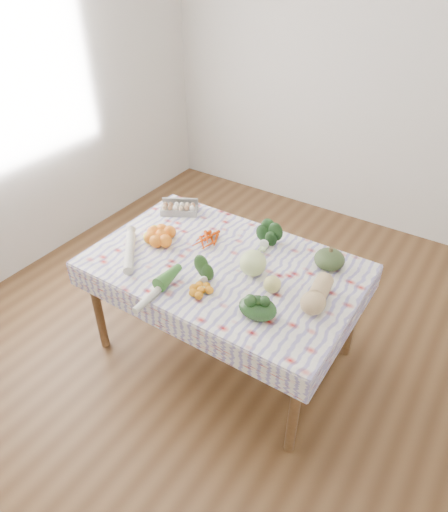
{
  "coord_description": "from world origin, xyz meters",
  "views": [
    {
      "loc": [
        1.24,
        -1.88,
        2.47
      ],
      "look_at": [
        0.0,
        0.0,
        0.82
      ],
      "focal_mm": 32.0,
      "sensor_mm": 36.0,
      "label": 1
    }
  ],
  "objects": [
    {
      "name": "ground",
      "position": [
        0.0,
        0.0,
        0.0
      ],
      "size": [
        4.5,
        4.5,
        0.0
      ],
      "primitive_type": "plane",
      "color": "#50341B",
      "rests_on": "ground"
    },
    {
      "name": "wall_back",
      "position": [
        0.0,
        2.25,
        1.4
      ],
      "size": [
        4.0,
        0.04,
        2.8
      ],
      "primitive_type": "cube",
      "color": "silver",
      "rests_on": "ground"
    },
    {
      "name": "dining_table",
      "position": [
        0.0,
        0.0,
        0.68
      ],
      "size": [
        1.6,
        1.0,
        0.75
      ],
      "color": "brown",
      "rests_on": "ground"
    },
    {
      "name": "tablecloth",
      "position": [
        0.0,
        0.0,
        0.76
      ],
      "size": [
        1.66,
        1.06,
        0.01
      ],
      "primitive_type": "cube",
      "color": "white",
      "rests_on": "dining_table"
    },
    {
      "name": "egg_carton",
      "position": [
        -0.6,
        0.32,
        0.8
      ],
      "size": [
        0.28,
        0.22,
        0.07
      ],
      "primitive_type": "cube",
      "rotation": [
        0.0,
        0.0,
        0.52
      ],
      "color": "#9E9E9A",
      "rests_on": "tablecloth"
    },
    {
      "name": "carrot_bunch",
      "position": [
        -0.22,
        0.14,
        0.78
      ],
      "size": [
        0.23,
        0.21,
        0.03
      ],
      "primitive_type": "cube",
      "rotation": [
        0.0,
        0.0,
        0.22
      ],
      "color": "#CC3700",
      "rests_on": "tablecloth"
    },
    {
      "name": "kale_bunch",
      "position": [
        0.11,
        0.32,
        0.83
      ],
      "size": [
        0.19,
        0.18,
        0.14
      ],
      "primitive_type": "ellipsoid",
      "rotation": [
        0.0,
        0.0,
        0.29
      ],
      "color": "#153413",
      "rests_on": "tablecloth"
    },
    {
      "name": "kabocha_squash",
      "position": [
        0.56,
        0.32,
        0.82
      ],
      "size": [
        0.22,
        0.22,
        0.12
      ],
      "primitive_type": "ellipsoid",
      "rotation": [
        0.0,
        0.0,
        0.2
      ],
      "color": "#364A25",
      "rests_on": "tablecloth"
    },
    {
      "name": "cabbage",
      "position": [
        0.2,
        0.01,
        0.84
      ],
      "size": [
        0.21,
        0.21,
        0.16
      ],
      "primitive_type": "sphere",
      "rotation": [
        0.0,
        0.0,
        -0.34
      ],
      "color": "#C6DB88",
      "rests_on": "tablecloth"
    },
    {
      "name": "butternut_squash",
      "position": [
        0.63,
        -0.02,
        0.83
      ],
      "size": [
        0.17,
        0.31,
        0.14
      ],
      "primitive_type": "ellipsoid",
      "rotation": [
        0.0,
        0.0,
        0.12
      ],
      "color": "tan",
      "rests_on": "tablecloth"
    },
    {
      "name": "orange_cluster",
      "position": [
        -0.48,
        -0.02,
        0.81
      ],
      "size": [
        0.36,
        0.36,
        0.09
      ],
      "primitive_type": "cube",
      "rotation": [
        0.0,
        0.0,
        0.42
      ],
      "color": "orange",
      "rests_on": "tablecloth"
    },
    {
      "name": "broccoli",
      "position": [
        -0.02,
        -0.21,
        0.81
      ],
      "size": [
        0.18,
        0.18,
        0.1
      ],
      "primitive_type": "ellipsoid",
      "rotation": [
        0.0,
        0.0,
        0.75
      ],
      "color": "#224818",
      "rests_on": "tablecloth"
    },
    {
      "name": "mandarin_cluster",
      "position": [
        0.04,
        -0.31,
        0.79
      ],
      "size": [
        0.21,
        0.21,
        0.05
      ],
      "primitive_type": "cube",
      "rotation": [
        0.0,
        0.0,
        -0.31
      ],
      "color": "orange",
      "rests_on": "tablecloth"
    },
    {
      "name": "grapefruit",
      "position": [
        0.37,
        -0.07,
        0.81
      ],
      "size": [
        0.12,
        0.12,
        0.1
      ],
      "primitive_type": "sphere",
      "rotation": [
        0.0,
        0.0,
        -0.17
      ],
      "color": "#D8D472",
      "rests_on": "tablecloth"
    },
    {
      "name": "spinach_bag",
      "position": [
        0.4,
        -0.28,
        0.81
      ],
      "size": [
        0.25,
        0.22,
        0.09
      ],
      "primitive_type": "ellipsoid",
      "rotation": [
        0.0,
        0.0,
        -0.25
      ],
      "color": "#173314",
      "rests_on": "tablecloth"
    },
    {
      "name": "daikon",
      "position": [
        -0.54,
        -0.26,
        0.79
      ],
      "size": [
        0.32,
        0.36,
        0.06
      ],
      "primitive_type": "cylinder",
      "rotation": [
        1.57,
        0.0,
        0.7
      ],
      "color": "beige",
      "rests_on": "tablecloth"
    },
    {
      "name": "leek",
      "position": [
        -0.16,
        -0.44,
        0.78
      ],
      "size": [
        0.06,
        0.41,
        0.04
      ],
      "primitive_type": "cylinder",
      "rotation": [
        1.57,
        0.0,
        0.05
      ],
      "color": "beige",
      "rests_on": "tablecloth"
    }
  ]
}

